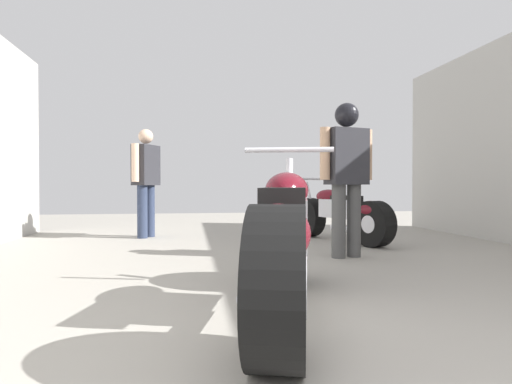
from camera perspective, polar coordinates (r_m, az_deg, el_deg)
The scene contains 5 objects.
ground_plane at distance 4.10m, azimuth 3.11°, elevation -9.94°, with size 15.96×15.96×0.00m, color #9E998E.
motorcycle_maroon_cruiser at distance 2.57m, azimuth 3.77°, elevation -6.51°, with size 0.91×2.25×1.06m.
motorcycle_black_naked at distance 6.01m, azimuth 10.99°, elevation -2.98°, with size 0.94×1.81×0.88m.
mechanic_in_blue at distance 6.56m, azimuth -14.29°, elevation 2.02°, with size 0.40×0.61×1.59m.
mechanic_with_helmet at distance 4.71m, azimuth 11.84°, elevation 3.49°, with size 0.65×0.33×1.64m.
Camera 1 is at (-0.82, -0.66, 0.77)m, focal length 30.36 mm.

